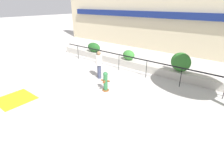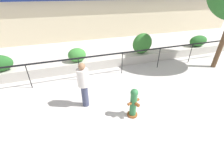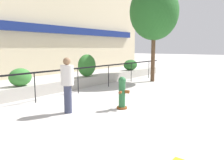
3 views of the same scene
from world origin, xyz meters
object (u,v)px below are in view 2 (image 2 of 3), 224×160
at_px(fire_hydrant, 134,103).
at_px(hedge_bush_3, 198,41).
at_px(hedge_bush_2, 142,44).
at_px(hedge_bush_1, 77,55).
at_px(pedestrian, 84,83).

bearing_deg(fire_hydrant, hedge_bush_3, 31.55).
relative_size(hedge_bush_2, fire_hydrant, 1.11).
relative_size(hedge_bush_1, fire_hydrant, 0.85).
height_order(hedge_bush_1, pedestrian, pedestrian).
distance_m(hedge_bush_3, pedestrian, 8.63).
bearing_deg(pedestrian, fire_hydrant, -36.36).
distance_m(hedge_bush_3, fire_hydrant, 7.81).
relative_size(hedge_bush_3, pedestrian, 0.74).
bearing_deg(hedge_bush_1, fire_hydrant, -72.48).
distance_m(hedge_bush_1, hedge_bush_3, 7.94).
bearing_deg(pedestrian, hedge_bush_1, 87.30).
bearing_deg(hedge_bush_1, hedge_bush_2, 0.00).
distance_m(hedge_bush_2, pedestrian, 4.94).
bearing_deg(hedge_bush_1, hedge_bush_3, 0.00).
distance_m(hedge_bush_1, fire_hydrant, 4.29).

